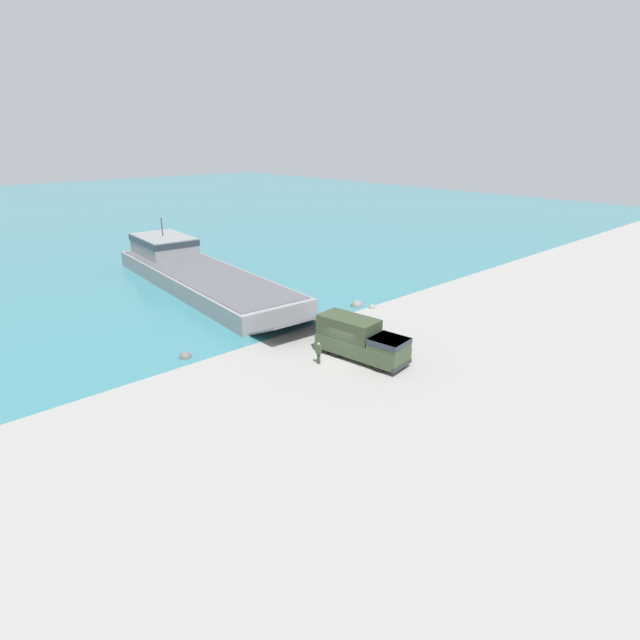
# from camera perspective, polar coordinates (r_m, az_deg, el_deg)

# --- Properties ---
(ground_plane) EXTENTS (240.00, 240.00, 0.00)m
(ground_plane) POSITION_cam_1_polar(r_m,az_deg,el_deg) (40.18, 2.28, -4.57)
(ground_plane) COLOR gray
(water_surface) EXTENTS (240.00, 180.00, 0.01)m
(water_surface) POSITION_cam_1_polar(r_m,az_deg,el_deg) (127.00, -30.61, 9.93)
(water_surface) COLOR teal
(water_surface) RESTS_ON ground_plane
(landing_craft) EXTENTS (10.84, 37.95, 6.81)m
(landing_craft) POSITION_cam_1_polar(r_m,az_deg,el_deg) (62.72, -14.29, 5.54)
(landing_craft) COLOR gray
(landing_craft) RESTS_ON ground_plane
(military_truck) EXTENTS (3.61, 8.00, 3.24)m
(military_truck) POSITION_cam_1_polar(r_m,az_deg,el_deg) (39.94, 4.63, -2.23)
(military_truck) COLOR #3D4C33
(military_truck) RESTS_ON ground_plane
(soldier_on_ramp) EXTENTS (0.32, 0.48, 1.81)m
(soldier_on_ramp) POSITION_cam_1_polar(r_m,az_deg,el_deg) (39.05, -0.16, -3.62)
(soldier_on_ramp) COLOR #3D4C33
(soldier_on_ramp) RESTS_ON ground_plane
(shoreline_rock_a) EXTENTS (0.73, 0.73, 0.73)m
(shoreline_rock_a) POSITION_cam_1_polar(r_m,az_deg,el_deg) (52.38, 5.97, 1.39)
(shoreline_rock_a) COLOR gray
(shoreline_rock_a) RESTS_ON ground_plane
(shoreline_rock_b) EXTENTS (0.98, 0.98, 0.98)m
(shoreline_rock_b) POSITION_cam_1_polar(r_m,az_deg,el_deg) (42.05, -15.13, -4.13)
(shoreline_rock_b) COLOR #66605B
(shoreline_rock_b) RESTS_ON ground_plane
(shoreline_rock_c) EXTENTS (1.23, 1.23, 1.23)m
(shoreline_rock_c) POSITION_cam_1_polar(r_m,az_deg,el_deg) (52.82, 4.21, 1.61)
(shoreline_rock_c) COLOR gray
(shoreline_rock_c) RESTS_ON ground_plane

